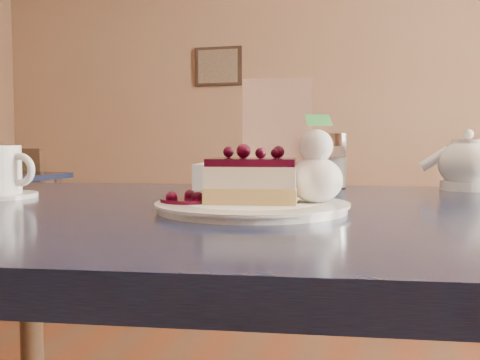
% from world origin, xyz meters
% --- Properties ---
extents(main_table, '(1.39, 1.02, 0.81)m').
position_xyz_m(main_table, '(-0.05, 0.41, 0.73)').
color(main_table, '#15213D').
rests_on(main_table, ground).
extents(dessert_plate, '(0.27, 0.27, 0.01)m').
position_xyz_m(dessert_plate, '(-0.04, 0.36, 0.82)').
color(dessert_plate, white).
rests_on(dessert_plate, main_table).
extents(cheesecake_slice, '(0.14, 0.11, 0.06)m').
position_xyz_m(cheesecake_slice, '(-0.04, 0.36, 0.85)').
color(cheesecake_slice, '#EBC167').
rests_on(cheesecake_slice, dessert_plate).
extents(whipped_cream, '(0.08, 0.08, 0.07)m').
position_xyz_m(whipped_cream, '(0.05, 0.38, 0.86)').
color(whipped_cream, white).
rests_on(whipped_cream, dessert_plate).
extents(berry_sauce, '(0.09, 0.09, 0.01)m').
position_xyz_m(berry_sauce, '(-0.13, 0.34, 0.83)').
color(berry_sauce, black).
rests_on(berry_sauce, dessert_plate).
extents(tea_set, '(0.25, 0.27, 0.11)m').
position_xyz_m(tea_set, '(0.33, 0.77, 0.86)').
color(tea_set, white).
rests_on(tea_set, main_table).
extents(menu_card, '(0.15, 0.05, 0.24)m').
position_xyz_m(menu_card, '(-0.08, 0.76, 0.93)').
color(menu_card, white).
rests_on(menu_card, main_table).
extents(sugar_shaker, '(0.06, 0.06, 0.12)m').
position_xyz_m(sugar_shaker, '(0.04, 0.77, 0.87)').
color(sugar_shaker, white).
rests_on(sugar_shaker, main_table).
extents(napkin_stack, '(0.14, 0.14, 0.05)m').
position_xyz_m(napkin_stack, '(-0.19, 0.72, 0.84)').
color(napkin_stack, white).
rests_on(napkin_stack, main_table).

